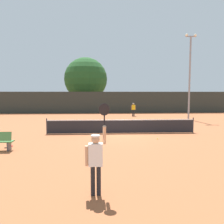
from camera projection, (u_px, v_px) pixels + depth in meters
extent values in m
plane|color=#9E5633|center=(121.00, 133.00, 15.00)|extent=(120.00, 120.00, 0.00)
cube|color=#232328|center=(121.00, 126.00, 14.96)|extent=(10.17, 0.03, 0.91)
cube|color=white|center=(121.00, 120.00, 14.92)|extent=(10.17, 0.04, 0.06)
cylinder|color=#333338|center=(47.00, 126.00, 14.68)|extent=(0.08, 0.08, 1.07)
cylinder|color=#333338|center=(193.00, 125.00, 15.23)|extent=(0.08, 0.08, 1.07)
cube|color=#2D332D|center=(111.00, 102.00, 30.20)|extent=(33.85, 0.12, 2.98)
cube|color=white|center=(96.00, 155.00, 5.81)|extent=(0.38, 0.22, 0.61)
sphere|color=tan|center=(96.00, 139.00, 5.77)|extent=(0.23, 0.23, 0.23)
cylinder|color=white|center=(95.00, 136.00, 5.76)|extent=(0.24, 0.24, 0.04)
cylinder|color=black|center=(93.00, 180.00, 5.87)|extent=(0.12, 0.12, 0.82)
cylinder|color=black|center=(99.00, 180.00, 5.88)|extent=(0.12, 0.12, 0.82)
cylinder|color=tan|center=(87.00, 156.00, 5.80)|extent=(0.09, 0.17, 0.58)
cylinder|color=tan|center=(104.00, 135.00, 5.86)|extent=(0.09, 0.32, 0.56)
cylinder|color=black|center=(104.00, 120.00, 5.89)|extent=(0.04, 0.11, 0.28)
ellipsoid|color=black|center=(104.00, 109.00, 5.92)|extent=(0.30, 0.13, 0.36)
cube|color=yellow|center=(133.00, 107.00, 26.12)|extent=(0.38, 0.22, 0.57)
sphere|color=#8C6647|center=(133.00, 104.00, 26.09)|extent=(0.22, 0.22, 0.22)
cylinder|color=white|center=(133.00, 103.00, 26.08)|extent=(0.23, 0.23, 0.04)
cylinder|color=black|center=(133.00, 113.00, 26.17)|extent=(0.12, 0.12, 0.77)
cylinder|color=black|center=(134.00, 113.00, 26.18)|extent=(0.12, 0.12, 0.77)
cylinder|color=#8C6647|center=(131.00, 108.00, 26.11)|extent=(0.09, 0.17, 0.55)
cylinder|color=#8C6647|center=(135.00, 108.00, 26.14)|extent=(0.09, 0.15, 0.55)
sphere|color=#CCE033|center=(157.00, 139.00, 13.02)|extent=(0.07, 0.07, 0.07)
cylinder|color=black|center=(7.00, 148.00, 10.94)|extent=(0.28, 0.04, 0.04)
ellipsoid|color=red|center=(10.00, 146.00, 11.25)|extent=(0.28, 0.36, 0.04)
cube|color=#4C4C51|center=(9.00, 146.00, 10.48)|extent=(0.08, 0.36, 0.45)
cylinder|color=gray|center=(190.00, 79.00, 22.48)|extent=(0.18, 0.18, 8.52)
cube|color=gray|center=(191.00, 36.00, 22.10)|extent=(1.10, 0.10, 0.10)
sphere|color=#F2EDCC|center=(187.00, 35.00, 22.07)|extent=(0.28, 0.28, 0.28)
sphere|color=#F2EDCC|center=(195.00, 35.00, 22.12)|extent=(0.28, 0.28, 0.28)
cylinder|color=brown|center=(86.00, 103.00, 35.95)|extent=(0.56, 0.56, 2.45)
sphere|color=#235123|center=(86.00, 79.00, 35.61)|extent=(7.04, 7.04, 7.04)
cube|color=red|center=(165.00, 106.00, 37.39)|extent=(2.47, 4.42, 0.90)
cube|color=#2D333D|center=(166.00, 101.00, 37.02)|extent=(1.99, 2.42, 0.64)
cylinder|color=black|center=(158.00, 107.00, 38.76)|extent=(0.22, 0.60, 0.60)
cylinder|color=black|center=(168.00, 107.00, 38.85)|extent=(0.22, 0.60, 0.60)
cylinder|color=black|center=(163.00, 108.00, 35.97)|extent=(0.22, 0.60, 0.60)
cylinder|color=black|center=(173.00, 108.00, 36.07)|extent=(0.22, 0.60, 0.60)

